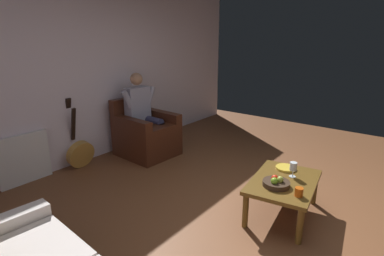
{
  "coord_description": "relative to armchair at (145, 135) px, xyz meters",
  "views": [
    {
      "loc": [
        2.91,
        1.12,
        1.84
      ],
      "look_at": [
        -0.01,
        -1.13,
        0.73
      ],
      "focal_mm": 28.77,
      "sensor_mm": 36.0,
      "label": 1
    }
  ],
  "objects": [
    {
      "name": "wall_back",
      "position": [
        0.34,
        -0.57,
        0.98
      ],
      "size": [
        6.51,
        0.06,
        2.62
      ],
      "primitive_type": "cube",
      "color": "silver",
      "rests_on": "ground"
    },
    {
      "name": "candle_jar",
      "position": [
        0.59,
        2.66,
        0.12
      ],
      "size": [
        0.08,
        0.08,
        0.08
      ],
      "primitive_type": "cylinder",
      "color": "#BB4D10",
      "rests_on": "coffee_table"
    },
    {
      "name": "radiator",
      "position": [
        1.67,
        -0.5,
        -0.0
      ],
      "size": [
        0.65,
        0.06,
        0.65
      ],
      "primitive_type": "cube",
      "color": "white",
      "rests_on": "ground"
    },
    {
      "name": "person_seated",
      "position": [
        -0.0,
        -0.05,
        0.37
      ],
      "size": [
        0.66,
        0.56,
        1.29
      ],
      "rotation": [
        0.0,
        0.0,
        -0.05
      ],
      "color": "#9695AA",
      "rests_on": "ground"
    },
    {
      "name": "decorative_dish",
      "position": [
        0.08,
        2.33,
        0.09
      ],
      "size": [
        0.22,
        0.22,
        0.02
      ],
      "primitive_type": "cylinder",
      "color": "gold",
      "rests_on": "coffee_table"
    },
    {
      "name": "ground_plane",
      "position": [
        0.34,
        2.32,
        -0.33
      ],
      "size": [
        7.33,
        7.33,
        0.0
      ],
      "primitive_type": "plane",
      "color": "brown"
    },
    {
      "name": "armchair",
      "position": [
        0.0,
        0.0,
        0.0
      ],
      "size": [
        0.8,
        0.88,
        0.89
      ],
      "rotation": [
        0.0,
        0.0,
        -0.05
      ],
      "color": "#411F11",
      "rests_on": "ground"
    },
    {
      "name": "guitar",
      "position": [
        0.95,
        -0.37,
        -0.1
      ],
      "size": [
        0.4,
        0.29,
        1.01
      ],
      "color": "#B38137",
      "rests_on": "ground"
    },
    {
      "name": "coffee_table",
      "position": [
        0.36,
        2.43,
        0.02
      ],
      "size": [
        0.99,
        0.74,
        0.4
      ],
      "rotation": [
        0.0,
        0.0,
        0.14
      ],
      "color": "brown",
      "rests_on": "ground"
    },
    {
      "name": "wine_glass_near",
      "position": [
        0.23,
        2.47,
        0.18
      ],
      "size": [
        0.07,
        0.07,
        0.16
      ],
      "color": "silver",
      "rests_on": "coffee_table"
    },
    {
      "name": "fruit_bowl",
      "position": [
        0.53,
        2.41,
        0.11
      ],
      "size": [
        0.27,
        0.27,
        0.11
      ],
      "color": "#352418",
      "rests_on": "coffee_table"
    }
  ]
}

